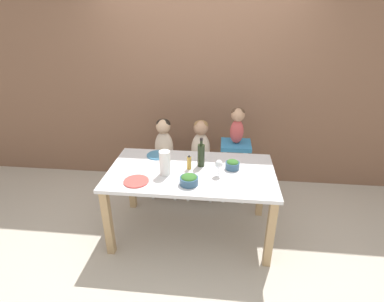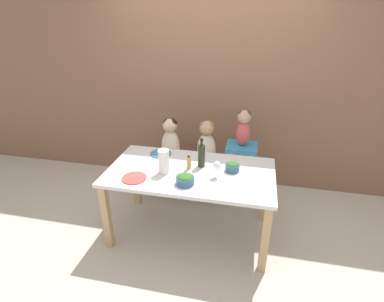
# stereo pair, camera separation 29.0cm
# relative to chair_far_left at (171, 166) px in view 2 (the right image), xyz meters

# --- Properties ---
(ground_plane) EXTENTS (14.00, 14.00, 0.00)m
(ground_plane) POSITION_rel_chair_far_left_xyz_m (0.41, -0.70, -0.38)
(ground_plane) COLOR #BCB2A3
(wall_back) EXTENTS (10.00, 0.06, 2.70)m
(wall_back) POSITION_rel_chair_far_left_xyz_m (0.41, 0.50, 0.97)
(wall_back) COLOR brown
(wall_back) RESTS_ON ground_plane
(dining_table) EXTENTS (1.62, 0.89, 0.75)m
(dining_table) POSITION_rel_chair_far_left_xyz_m (0.41, -0.70, 0.27)
(dining_table) COLOR silver
(dining_table) RESTS_ON ground_plane
(chair_far_left) EXTENTS (0.41, 0.37, 0.45)m
(chair_far_left) POSITION_rel_chair_far_left_xyz_m (0.00, 0.00, 0.00)
(chair_far_left) COLOR silver
(chair_far_left) RESTS_ON ground_plane
(chair_far_center) EXTENTS (0.41, 0.37, 0.45)m
(chair_far_center) POSITION_rel_chair_far_left_xyz_m (0.44, 0.00, 0.00)
(chair_far_center) COLOR silver
(chair_far_center) RESTS_ON ground_plane
(chair_right_highchair) EXTENTS (0.35, 0.32, 0.75)m
(chair_right_highchair) POSITION_rel_chair_far_left_xyz_m (0.86, 0.00, 0.20)
(chair_right_highchair) COLOR silver
(chair_right_highchair) RESTS_ON ground_plane
(person_child_left) EXTENTS (0.22, 0.18, 0.56)m
(person_child_left) POSITION_rel_chair_far_left_xyz_m (0.00, 0.00, 0.37)
(person_child_left) COLOR beige
(person_child_left) RESTS_ON chair_far_left
(person_child_center) EXTENTS (0.22, 0.18, 0.56)m
(person_child_center) POSITION_rel_chair_far_left_xyz_m (0.44, 0.00, 0.37)
(person_child_center) COLOR beige
(person_child_center) RESTS_ON chair_far_center
(person_baby_right) EXTENTS (0.16, 0.16, 0.42)m
(person_baby_right) POSITION_rel_chair_far_left_xyz_m (0.86, 0.00, 0.63)
(person_baby_right) COLOR #C64C4C
(person_baby_right) RESTS_ON chair_right_highchair
(wine_bottle) EXTENTS (0.07, 0.07, 0.30)m
(wine_bottle) POSITION_rel_chair_far_left_xyz_m (0.49, -0.59, 0.49)
(wine_bottle) COLOR #232D19
(wine_bottle) RESTS_ON dining_table
(paper_towel_roll) EXTENTS (0.10, 0.10, 0.24)m
(paper_towel_roll) POSITION_rel_chair_far_left_xyz_m (0.17, -0.80, 0.49)
(paper_towel_roll) COLOR white
(paper_towel_roll) RESTS_ON dining_table
(wine_glass_near) EXTENTS (0.07, 0.07, 0.16)m
(wine_glass_near) POSITION_rel_chair_far_left_xyz_m (0.67, -0.77, 0.49)
(wine_glass_near) COLOR white
(wine_glass_near) RESTS_ON dining_table
(salad_bowl_large) EXTENTS (0.17, 0.17, 0.09)m
(salad_bowl_large) POSITION_rel_chair_far_left_xyz_m (0.41, -0.96, 0.42)
(salad_bowl_large) COLOR #335675
(salad_bowl_large) RESTS_ON dining_table
(salad_bowl_small) EXTENTS (0.14, 0.14, 0.09)m
(salad_bowl_small) POSITION_rel_chair_far_left_xyz_m (0.81, -0.62, 0.42)
(salad_bowl_small) COLOR #335675
(salad_bowl_small) RESTS_ON dining_table
(dinner_plate_front_left) EXTENTS (0.23, 0.23, 0.01)m
(dinner_plate_front_left) POSITION_rel_chair_far_left_xyz_m (-0.07, -0.97, 0.38)
(dinner_plate_front_left) COLOR #D14C47
(dinner_plate_front_left) RESTS_ON dining_table
(dinner_plate_back_left) EXTENTS (0.23, 0.23, 0.01)m
(dinner_plate_back_left) POSITION_rel_chair_far_left_xyz_m (0.01, -0.41, 0.38)
(dinner_plate_back_left) COLOR teal
(dinner_plate_back_left) RESTS_ON dining_table
(condiment_bottle_hot_sauce) EXTENTS (0.04, 0.04, 0.15)m
(condiment_bottle_hot_sauce) POSITION_rel_chair_far_left_xyz_m (0.38, -0.67, 0.44)
(condiment_bottle_hot_sauce) COLOR #BC8E33
(condiment_bottle_hot_sauce) RESTS_ON dining_table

